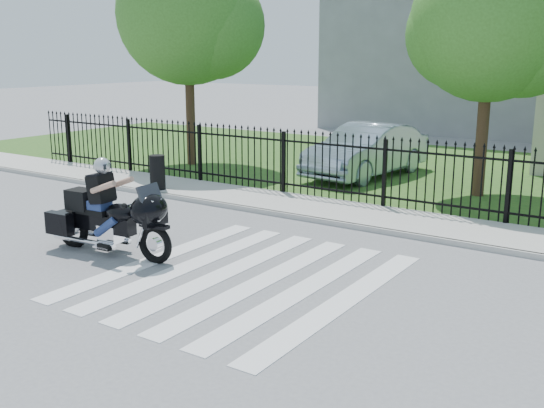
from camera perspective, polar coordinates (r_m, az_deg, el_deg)
The scene contains 12 objects.
ground at distance 11.32m, azimuth -2.67°, elevation -6.62°, with size 120.00×120.00×0.00m, color slate.
crosswalk at distance 11.32m, azimuth -2.67°, elevation -6.59°, with size 5.00×5.50×0.01m, color silver, non-canonical shape.
sidewalk at distance 15.43m, azimuth 8.41°, elevation -1.07°, with size 40.00×2.00×0.12m, color #ADAAA3.
curb at distance 14.56m, azimuth 6.71°, elevation -1.89°, with size 40.00×0.12×0.12m, color #ADAAA3.
grass_strip at distance 21.85m, azimuth 16.36°, elevation 2.63°, with size 40.00×12.00×0.02m, color #24511B.
iron_fence at distance 16.14m, azimuth 10.04°, elevation 2.56°, with size 26.00×0.04×1.80m.
tree_left at distance 22.64m, azimuth -7.58°, elevation 16.53°, with size 4.80×4.80×7.58m.
tree_mid at distance 18.22m, azimuth 19.01°, elevation 15.16°, with size 4.20×4.20×6.78m.
building_tall at distance 35.85m, azimuth 19.39°, elevation 16.02°, with size 15.00×10.00×12.00m, color gray.
motorcycle_rider at distance 12.84m, azimuth -14.54°, elevation -0.88°, with size 2.96×1.02×1.96m.
parked_car at distance 20.58m, azimuth 8.49°, elevation 4.78°, with size 1.76×5.06×1.67m, color #96A9BD.
litter_bin at distance 18.20m, azimuth -10.23°, elevation 2.81°, with size 0.43×0.43×0.97m, color black.
Camera 1 is at (6.35, -8.55, 3.86)m, focal length 42.00 mm.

